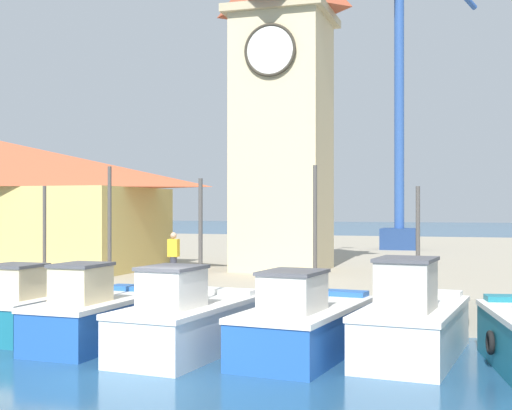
# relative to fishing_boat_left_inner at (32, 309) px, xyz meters

# --- Properties ---
(ground_plane) EXTENTS (300.00, 300.00, 0.00)m
(ground_plane) POSITION_rel_fishing_boat_left_inner_xyz_m (5.25, -3.33, -0.68)
(ground_plane) COLOR navy
(quay_wharf) EXTENTS (120.00, 40.00, 1.02)m
(quay_wharf) POSITION_rel_fishing_boat_left_inner_xyz_m (5.25, 23.00, -0.17)
(quay_wharf) COLOR #9E937F
(quay_wharf) RESTS_ON ground
(fishing_boat_left_inner) EXTENTS (2.24, 4.20, 4.03)m
(fishing_boat_left_inner) POSITION_rel_fishing_boat_left_inner_xyz_m (0.00, 0.00, 0.00)
(fishing_boat_left_inner) COLOR #196B7F
(fishing_boat_left_inner) RESTS_ON ground
(fishing_boat_mid_left) EXTENTS (1.97, 4.41, 4.48)m
(fishing_boat_mid_left) POSITION_rel_fishing_boat_left_inner_xyz_m (2.44, -0.77, 0.05)
(fishing_boat_mid_left) COLOR #2356A8
(fishing_boat_mid_left) RESTS_ON ground
(fishing_boat_center) EXTENTS (2.37, 4.80, 4.13)m
(fishing_boat_center) POSITION_rel_fishing_boat_left_inner_xyz_m (5.03, -1.11, 0.06)
(fishing_boat_center) COLOR silver
(fishing_boat_center) RESTS_ON ground
(fishing_boat_mid_right) EXTENTS (2.57, 5.19, 4.44)m
(fishing_boat_mid_right) POSITION_rel_fishing_boat_left_inner_xyz_m (7.70, -0.46, 0.04)
(fishing_boat_mid_right) COLOR #2356A8
(fishing_boat_mid_right) RESTS_ON ground
(fishing_boat_right_inner) EXTENTS (2.42, 4.85, 3.93)m
(fishing_boat_right_inner) POSITION_rel_fishing_boat_left_inner_xyz_m (10.10, -0.05, 0.11)
(fishing_boat_right_inner) COLOR silver
(fishing_boat_right_inner) RESTS_ON ground
(clock_tower) EXTENTS (3.83, 3.83, 14.65)m
(clock_tower) POSITION_rel_fishing_boat_left_inner_xyz_m (4.33, 9.90, 7.25)
(clock_tower) COLOR beige
(clock_tower) RESTS_ON quay_wharf
(port_crane_near) EXTENTS (5.45, 8.53, 18.87)m
(port_crane_near) POSITION_rel_fishing_boat_left_inner_xyz_m (7.33, 24.94, 7.47)
(port_crane_near) COLOR navy
(port_crane_near) RESTS_ON quay_wharf
(dock_worker_near_tower) EXTENTS (0.34, 0.22, 1.62)m
(dock_worker_near_tower) POSITION_rel_fishing_boat_left_inner_xyz_m (2.33, 4.13, 1.18)
(dock_worker_near_tower) COLOR #33333D
(dock_worker_near_tower) RESTS_ON quay_wharf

